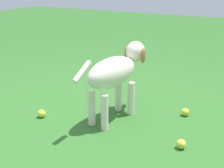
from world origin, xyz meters
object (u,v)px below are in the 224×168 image
(dog, at_px, (116,72))
(tennis_ball_2, at_px, (181,144))
(tennis_ball_1, at_px, (185,112))
(tennis_ball_3, at_px, (42,114))

(dog, xyz_separation_m, tennis_ball_2, (0.62, -0.21, -0.36))
(dog, bearing_deg, tennis_ball_1, -49.47)
(tennis_ball_1, xyz_separation_m, tennis_ball_2, (0.12, -0.51, 0.00))
(dog, xyz_separation_m, tennis_ball_1, (0.50, 0.30, -0.36))
(tennis_ball_1, relative_size, tennis_ball_2, 1.00)
(tennis_ball_2, height_order, tennis_ball_3, same)
(tennis_ball_2, distance_m, tennis_ball_3, 1.16)
(dog, bearing_deg, tennis_ball_3, 129.57)
(tennis_ball_1, height_order, tennis_ball_3, same)
(tennis_ball_2, relative_size, tennis_ball_3, 1.00)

